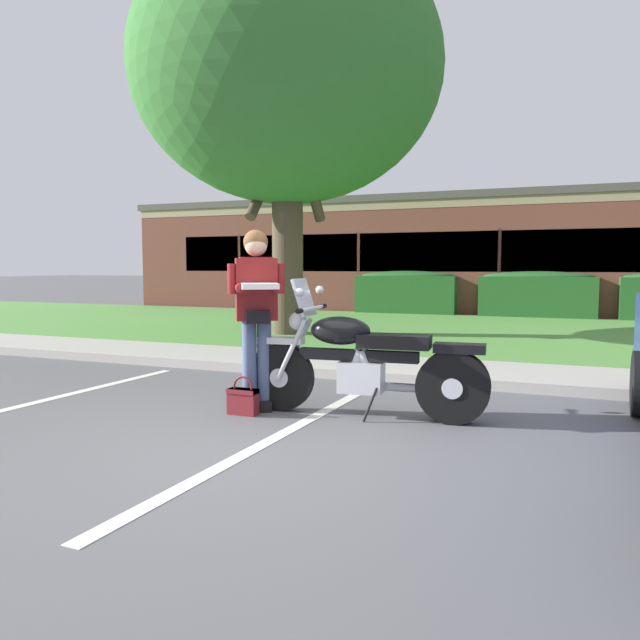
% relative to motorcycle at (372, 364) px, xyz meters
% --- Properties ---
extents(ground_plane, '(140.00, 140.00, 0.00)m').
position_rel_motorcycle_xyz_m(ground_plane, '(-0.48, -1.05, -0.49)').
color(ground_plane, '#565659').
extents(curb_strip, '(60.00, 0.20, 0.12)m').
position_rel_motorcycle_xyz_m(curb_strip, '(-0.48, 1.69, -0.43)').
color(curb_strip, '#ADA89E').
rests_on(curb_strip, ground).
extents(concrete_walk, '(60.00, 1.50, 0.08)m').
position_rel_motorcycle_xyz_m(concrete_walk, '(-0.48, 2.54, -0.45)').
color(concrete_walk, '#ADA89E').
rests_on(concrete_walk, ground).
extents(grass_lawn, '(60.00, 8.25, 0.06)m').
position_rel_motorcycle_xyz_m(grass_lawn, '(-0.48, 7.41, -0.46)').
color(grass_lawn, '#518E3D').
rests_on(grass_lawn, ground).
extents(stall_stripe_0, '(0.28, 4.40, 0.01)m').
position_rel_motorcycle_xyz_m(stall_stripe_0, '(-3.30, -0.85, -0.49)').
color(stall_stripe_0, silver).
rests_on(stall_stripe_0, ground).
extents(stall_stripe_1, '(0.28, 4.40, 0.01)m').
position_rel_motorcycle_xyz_m(stall_stripe_1, '(-0.50, -0.85, -0.49)').
color(stall_stripe_1, silver).
rests_on(stall_stripe_1, ground).
extents(motorcycle, '(2.24, 0.82, 1.26)m').
position_rel_motorcycle_xyz_m(motorcycle, '(0.00, 0.00, 0.00)').
color(motorcycle, black).
rests_on(motorcycle, ground).
extents(rider_person, '(0.61, 0.67, 1.70)m').
position_rel_motorcycle_xyz_m(rider_person, '(-1.08, -0.17, 0.52)').
color(rider_person, black).
rests_on(rider_person, ground).
extents(handbag, '(0.28, 0.13, 0.36)m').
position_rel_motorcycle_xyz_m(handbag, '(-1.13, -0.36, -0.34)').
color(handbag, maroon).
rests_on(handbag, ground).
extents(shade_tree, '(5.88, 5.88, 7.57)m').
position_rel_motorcycle_xyz_m(shade_tree, '(-3.45, 5.57, 4.55)').
color(shade_tree, '#4C3D2D').
rests_on(shade_tree, ground).
extents(hedge_left, '(2.81, 0.90, 1.24)m').
position_rel_motorcycle_xyz_m(hedge_left, '(-2.61, 11.72, 0.16)').
color(hedge_left, '#235623').
rests_on(hedge_left, ground).
extents(hedge_center_left, '(2.91, 0.90, 1.24)m').
position_rel_motorcycle_xyz_m(hedge_center_left, '(0.87, 11.72, 0.16)').
color(hedge_center_left, '#235623').
rests_on(hedge_center_left, ground).
extents(brick_building, '(23.48, 10.66, 3.42)m').
position_rel_motorcycle_xyz_m(brick_building, '(-0.11, 16.97, 1.22)').
color(brick_building, brown).
rests_on(brick_building, ground).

